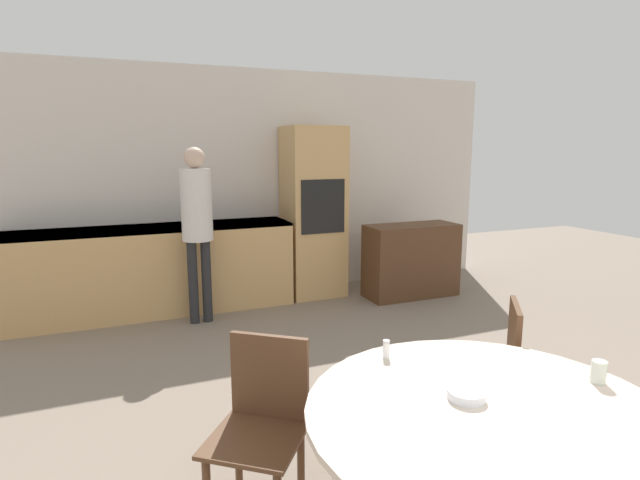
% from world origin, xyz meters
% --- Properties ---
extents(wall_back, '(6.59, 0.05, 2.60)m').
position_xyz_m(wall_back, '(0.00, 5.60, 1.30)').
color(wall_back, silver).
rests_on(wall_back, ground_plane).
extents(kitchen_counter, '(2.88, 0.60, 0.92)m').
position_xyz_m(kitchen_counter, '(-1.00, 5.25, 0.47)').
color(kitchen_counter, tan).
rests_on(kitchen_counter, ground_plane).
extents(oven_unit, '(0.65, 0.59, 1.96)m').
position_xyz_m(oven_unit, '(0.80, 5.26, 0.98)').
color(oven_unit, tan).
rests_on(oven_unit, ground_plane).
extents(sideboard, '(1.08, 0.45, 0.85)m').
position_xyz_m(sideboard, '(1.82, 4.74, 0.42)').
color(sideboard, '#51331E').
rests_on(sideboard, ground_plane).
extents(dining_table, '(1.42, 1.42, 0.73)m').
position_xyz_m(dining_table, '(-0.06, 1.27, 0.53)').
color(dining_table, '#51331E').
rests_on(dining_table, ground_plane).
extents(chair_far_left, '(0.56, 0.56, 0.86)m').
position_xyz_m(chair_far_left, '(-0.78, 1.94, 0.49)').
color(chair_far_left, '#51331E').
rests_on(chair_far_left, ground_plane).
extents(chair_far_right, '(0.56, 0.56, 0.86)m').
position_xyz_m(chair_far_right, '(0.60, 1.99, 0.49)').
color(chair_far_right, '#51331E').
rests_on(chair_far_right, ground_plane).
extents(person_standing, '(0.30, 0.30, 1.73)m').
position_xyz_m(person_standing, '(-0.61, 4.77, 1.09)').
color(person_standing, '#262628').
rests_on(person_standing, ground_plane).
extents(cup, '(0.06, 0.06, 0.10)m').
position_xyz_m(cup, '(0.52, 1.28, 0.78)').
color(cup, silver).
rests_on(cup, dining_table).
extents(bowl_near, '(0.15, 0.15, 0.04)m').
position_xyz_m(bowl_near, '(-0.09, 1.38, 0.75)').
color(bowl_near, silver).
rests_on(bowl_near, dining_table).
extents(salt_shaker, '(0.03, 0.03, 0.09)m').
position_xyz_m(salt_shaker, '(-0.19, 1.85, 0.78)').
color(salt_shaker, white).
rests_on(salt_shaker, dining_table).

